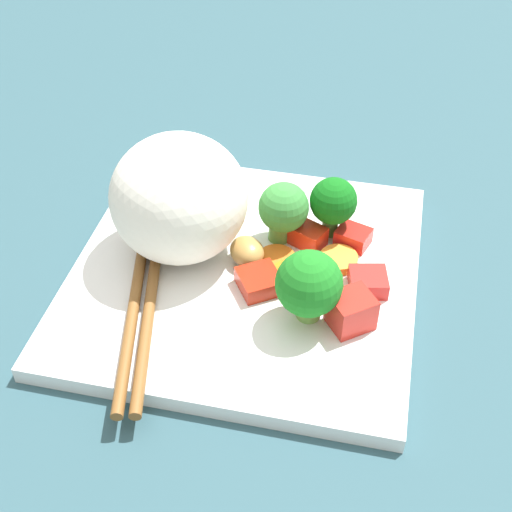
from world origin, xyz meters
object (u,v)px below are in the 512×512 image
rice_mound (179,198)px  carrot_slice_3 (277,259)px  chopstick_pair (145,285)px  broccoli_floret_2 (309,285)px  square_plate (245,274)px

rice_mound → carrot_slice_3: bearing=177.8°
chopstick_pair → rice_mound: bearing=151.0°
broccoli_floret_2 → square_plate: bearing=-40.5°
chopstick_pair → carrot_slice_3: bearing=106.7°
rice_mound → carrot_slice_3: 8.10cm
square_plate → chopstick_pair: size_ratio=1.11×
square_plate → broccoli_floret_2: broccoli_floret_2 is taller
broccoli_floret_2 → carrot_slice_3: bearing=-62.3°
square_plate → carrot_slice_3: 2.48cm
rice_mound → carrot_slice_3: (-6.87, 0.27, -4.29)cm
carrot_slice_3 → chopstick_pair: (8.41, 4.32, 0.18)cm
broccoli_floret_2 → carrot_slice_3: (2.74, -5.21, -2.84)cm
broccoli_floret_2 → chopstick_pair: 11.50cm
carrot_slice_3 → square_plate: bearing=28.3°
rice_mound → broccoli_floret_2: rice_mound is taller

